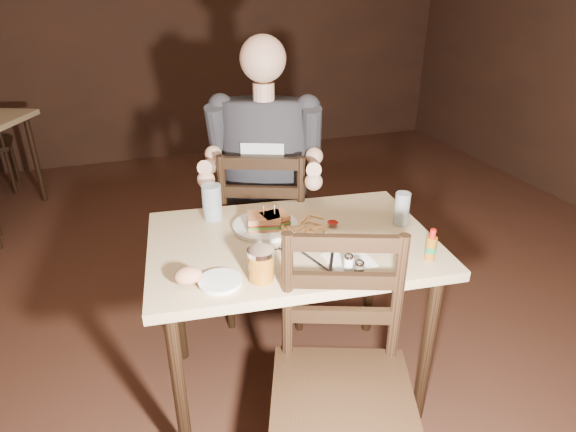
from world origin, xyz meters
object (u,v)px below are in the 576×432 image
object	(u,v)px
diner	(264,143)
glass_left	(212,202)
hot_sauce	(431,244)
syrup_dispenser	(261,265)
dinner_plate	(265,227)
main_table	(292,258)
chair_near	(343,401)
side_plate	(220,282)
chair_far	(267,232)
glass_right	(402,209)

from	to	relation	value
diner	glass_left	bearing A→B (deg)	-117.58
hot_sauce	syrup_dispenser	bearing A→B (deg)	173.14
dinner_plate	syrup_dispenser	xyz separation A→B (m)	(-0.12, -0.36, 0.05)
main_table	glass_left	distance (m)	0.42
main_table	chair_near	distance (m)	0.61
chair_near	side_plate	bearing A→B (deg)	150.49
diner	syrup_dispenser	world-z (taller)	diner
chair_far	glass_left	distance (m)	0.57
glass_right	side_plate	world-z (taller)	glass_right
hot_sauce	glass_right	bearing A→B (deg)	80.34
diner	glass_right	xyz separation A→B (m)	(0.42, -0.58, -0.16)
main_table	diner	bearing A→B (deg)	84.58
chair_near	dinner_plate	world-z (taller)	chair_near
glass_right	hot_sauce	world-z (taller)	glass_right
chair_near	hot_sauce	distance (m)	0.63
main_table	side_plate	xyz separation A→B (m)	(-0.34, -0.21, 0.09)
main_table	side_plate	bearing A→B (deg)	-147.43
diner	side_plate	world-z (taller)	diner
syrup_dispenser	dinner_plate	bearing A→B (deg)	77.43
hot_sauce	side_plate	bearing A→B (deg)	172.90
chair_near	glass_right	xyz separation A→B (m)	(0.51, 0.56, 0.35)
glass_left	syrup_dispenser	size ratio (longest dim) A/B	1.30
chair_near	glass_left	size ratio (longest dim) A/B	6.43
chair_near	syrup_dispenser	xyz separation A→B (m)	(-0.16, 0.35, 0.34)
glass_left	syrup_dispenser	xyz separation A→B (m)	(0.06, -0.52, -0.02)
diner	dinner_plate	distance (m)	0.50
diner	glass_left	size ratio (longest dim) A/B	6.39
glass_left	hot_sauce	world-z (taller)	glass_left
chair_far	glass_left	bearing A→B (deg)	65.37
chair_near	glass_left	distance (m)	0.97
chair_far	side_plate	world-z (taller)	chair_far
diner	hot_sauce	world-z (taller)	diner
main_table	diner	distance (m)	0.64
main_table	glass_right	bearing A→B (deg)	-2.93
main_table	side_plate	distance (m)	0.41
diner	side_plate	size ratio (longest dim) A/B	6.74
main_table	syrup_dispenser	size ratio (longest dim) A/B	10.17
glass_left	side_plate	world-z (taller)	glass_left
side_plate	chair_far	bearing A→B (deg)	63.41
chair_far	glass_left	world-z (taller)	chair_far
syrup_dispenser	main_table	bearing A→B (deg)	56.43
glass_right	hot_sauce	bearing A→B (deg)	-99.66
main_table	dinner_plate	bearing A→B (deg)	120.26
diner	dinner_plate	xyz separation A→B (m)	(-0.13, -0.43, -0.22)
chair_far	syrup_dispenser	world-z (taller)	chair_far
glass_left	hot_sauce	bearing A→B (deg)	-41.12
glass_right	main_table	bearing A→B (deg)	177.07
chair_far	syrup_dispenser	size ratio (longest dim) A/B	8.36
main_table	chair_far	world-z (taller)	chair_far
main_table	dinner_plate	size ratio (longest dim) A/B	4.55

